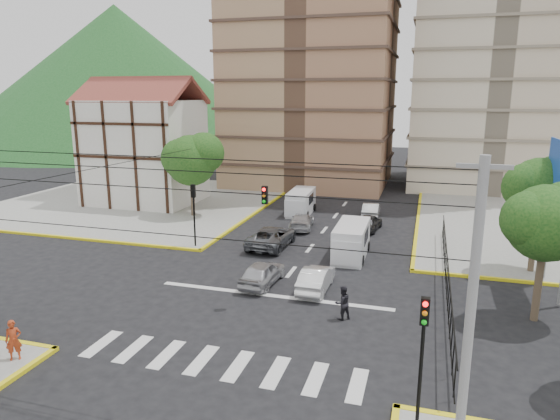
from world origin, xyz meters
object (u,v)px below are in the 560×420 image
at_px(traffic_light_se, 423,340).
at_px(traffic_light_nw, 194,205).
at_px(van_right_lane, 351,242).
at_px(car_silver_front_left, 262,273).
at_px(pedestrian_sw_corner, 14,340).
at_px(pedestrian_crosswalk, 342,303).
at_px(car_white_front_right, 316,278).
at_px(van_left_lane, 300,203).

distance_m(traffic_light_se, traffic_light_nw, 22.06).
height_order(van_right_lane, car_silver_front_left, van_right_lane).
xyz_separation_m(van_right_lane, pedestrian_sw_corner, (-11.01, -17.05, -0.09)).
distance_m(traffic_light_se, car_silver_front_left, 13.91).
distance_m(van_right_lane, car_silver_front_left, 7.36).
bearing_deg(car_silver_front_left, traffic_light_se, 134.57).
distance_m(van_right_lane, pedestrian_crosswalk, 9.35).
bearing_deg(traffic_light_nw, pedestrian_sw_corner, -90.57).
xyz_separation_m(car_white_front_right, pedestrian_sw_corner, (-10.03, -11.01, 0.33)).
xyz_separation_m(car_white_front_right, pedestrian_crosswalk, (2.02, -3.25, 0.18)).
bearing_deg(pedestrian_sw_corner, car_silver_front_left, 20.21).
height_order(traffic_light_nw, van_left_lane, traffic_light_nw).
xyz_separation_m(traffic_light_nw, car_white_front_right, (9.87, -5.11, -2.45)).
distance_m(car_silver_front_left, pedestrian_sw_corner, 12.95).
xyz_separation_m(traffic_light_se, car_white_front_right, (-5.73, 10.49, -2.45)).
relative_size(car_silver_front_left, car_white_front_right, 1.00).
height_order(van_right_lane, van_left_lane, van_right_lane).
bearing_deg(car_white_front_right, pedestrian_sw_corner, 48.26).
bearing_deg(traffic_light_se, car_silver_front_left, 130.34).
distance_m(traffic_light_se, pedestrian_crosswalk, 8.45).
distance_m(van_right_lane, van_left_lane, 12.54).
distance_m(traffic_light_se, pedestrian_sw_corner, 15.91).
relative_size(van_right_lane, car_white_front_right, 1.23).
distance_m(van_left_lane, car_silver_front_left, 17.11).
height_order(car_white_front_right, pedestrian_crosswalk, pedestrian_crosswalk).
bearing_deg(van_left_lane, car_silver_front_left, -85.26).
distance_m(traffic_light_se, van_left_lane, 29.60).
bearing_deg(traffic_light_se, van_right_lane, 106.03).
xyz_separation_m(van_right_lane, pedestrian_crosswalk, (1.03, -9.29, -0.24)).
relative_size(car_silver_front_left, pedestrian_crosswalk, 2.39).
bearing_deg(pedestrian_crosswalk, pedestrian_sw_corner, -8.01).
bearing_deg(car_white_front_right, pedestrian_crosswalk, 122.40).
distance_m(car_silver_front_left, pedestrian_crosswalk, 6.06).
relative_size(van_right_lane, van_left_lane, 1.03).
bearing_deg(van_right_lane, pedestrian_sw_corner, -123.64).
xyz_separation_m(traffic_light_se, van_right_lane, (-4.75, 16.53, -2.03)).
bearing_deg(car_silver_front_left, pedestrian_sw_corner, 62.05).
height_order(traffic_light_se, car_white_front_right, traffic_light_se).
xyz_separation_m(traffic_light_se, car_silver_front_left, (-8.87, 10.44, -2.43)).
height_order(traffic_light_nw, pedestrian_crosswalk, traffic_light_nw).
height_order(traffic_light_se, van_left_lane, traffic_light_se).
xyz_separation_m(van_left_lane, pedestrian_crosswalk, (7.25, -20.18, -0.20)).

